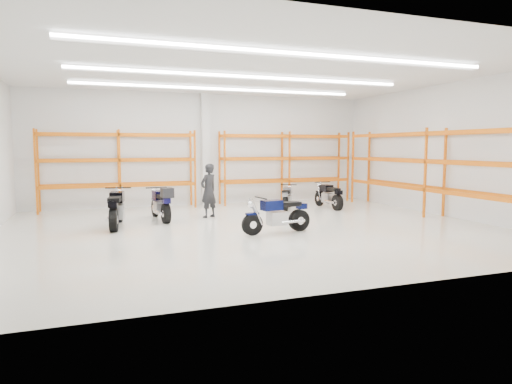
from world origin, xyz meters
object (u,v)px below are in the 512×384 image
object	(u,v)px
motorcycle_back_a	(116,210)
motorcycle_back_b	(161,204)
motorcycle_main	(279,216)
structural_column	(205,150)
motorcycle_back_d	(329,196)
standing_man	(209,191)
motorcycle_back_c	(287,198)

from	to	relation	value
motorcycle_back_a	motorcycle_back_b	distance (m)	1.62
motorcycle_main	structural_column	bearing A→B (deg)	93.90
motorcycle_back_b	structural_column	distance (m)	4.55
motorcycle_back_b	motorcycle_back_d	bearing A→B (deg)	6.79
motorcycle_main	motorcycle_back_d	world-z (taller)	motorcycle_main
motorcycle_back_d	standing_man	world-z (taller)	standing_man
motorcycle_back_b	motorcycle_back_c	size ratio (longest dim) A/B	1.30
standing_man	structural_column	xyz separation A→B (m)	(0.71, 3.34, 1.35)
motorcycle_back_c	motorcycle_back_d	world-z (taller)	motorcycle_back_d
motorcycle_back_b	motorcycle_back_c	distance (m)	4.94
motorcycle_main	motorcycle_back_c	size ratio (longest dim) A/B	1.23
structural_column	motorcycle_back_a	bearing A→B (deg)	-130.89
motorcycle_back_c	motorcycle_back_a	bearing A→B (deg)	-163.88
motorcycle_back_c	standing_man	size ratio (longest dim) A/B	0.93
motorcycle_back_c	structural_column	xyz separation A→B (m)	(-2.52, 2.50, 1.82)
motorcycle_main	motorcycle_back_a	world-z (taller)	motorcycle_back_a
motorcycle_main	standing_man	distance (m)	3.59
structural_column	motorcycle_main	bearing A→B (deg)	-86.10
motorcycle_main	standing_man	world-z (taller)	standing_man
motorcycle_back_a	structural_column	xyz separation A→B (m)	(3.73, 4.31, 1.72)
standing_man	motorcycle_main	bearing A→B (deg)	77.66
motorcycle_back_c	standing_man	distance (m)	3.38
motorcycle_back_c	motorcycle_back_d	size ratio (longest dim) A/B	0.83
motorcycle_back_a	standing_man	size ratio (longest dim) A/B	1.28
motorcycle_back_a	standing_man	world-z (taller)	standing_man
motorcycle_back_b	motorcycle_back_d	distance (m)	6.53
motorcycle_back_b	standing_man	size ratio (longest dim) A/B	1.21
motorcycle_back_b	structural_column	size ratio (longest dim) A/B	0.49
motorcycle_back_b	motorcycle_back_c	world-z (taller)	motorcycle_back_b
motorcycle_main	structural_column	distance (m)	6.95
motorcycle_back_b	motorcycle_back_d	world-z (taller)	motorcycle_back_b
motorcycle_back_b	motorcycle_back_a	bearing A→B (deg)	-151.42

